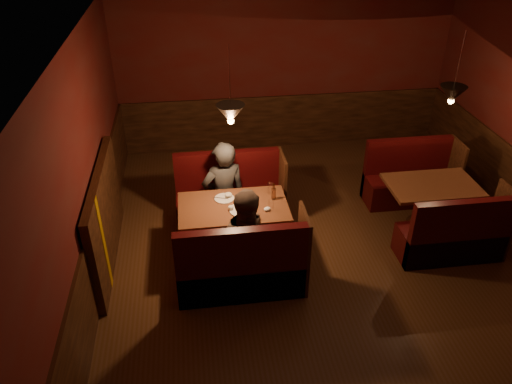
{
  "coord_description": "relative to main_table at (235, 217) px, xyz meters",
  "views": [
    {
      "loc": [
        -1.71,
        -5.12,
        4.33
      ],
      "look_at": [
        -0.97,
        0.29,
        0.95
      ],
      "focal_mm": 35.0,
      "sensor_mm": 36.0,
      "label": 1
    }
  ],
  "objects": [
    {
      "name": "diner_a",
      "position": [
        -0.09,
        0.6,
        0.28
      ],
      "size": [
        0.71,
        0.55,
        1.74
      ],
      "primitive_type": "imported",
      "rotation": [
        0.0,
        0.0,
        3.37
      ],
      "color": "#2D2D2D",
      "rests_on": "ground"
    },
    {
      "name": "second_bench_near",
      "position": [
        2.87,
        -0.52,
        -0.27
      ],
      "size": [
        1.4,
        0.53,
        1.0
      ],
      "color": "black",
      "rests_on": "ground"
    },
    {
      "name": "room",
      "position": [
        0.97,
        -0.24,
        0.46
      ],
      "size": [
        6.02,
        7.02,
        2.92
      ],
      "color": "#4B2C13",
      "rests_on": "ground"
    },
    {
      "name": "main_bench_far",
      "position": [
        0.02,
        0.81,
        -0.25
      ],
      "size": [
        1.57,
        0.56,
        1.07
      ],
      "color": "black",
      "rests_on": "ground"
    },
    {
      "name": "diner_b",
      "position": [
        0.14,
        -0.57,
        0.23
      ],
      "size": [
        0.86,
        0.7,
        1.64
      ],
      "primitive_type": "imported",
      "rotation": [
        0.0,
        0.0,
        0.1
      ],
      "color": "#3F2F27",
      "rests_on": "ground"
    },
    {
      "name": "second_bench_far",
      "position": [
        2.87,
        1.0,
        -0.27
      ],
      "size": [
        1.4,
        0.53,
        1.0
      ],
      "color": "black",
      "rests_on": "ground"
    },
    {
      "name": "main_table",
      "position": [
        0.0,
        0.0,
        0.0
      ],
      "size": [
        1.43,
        0.87,
        1.0
      ],
      "color": "brown",
      "rests_on": "ground"
    },
    {
      "name": "main_bench_near",
      "position": [
        0.02,
        -0.81,
        -0.25
      ],
      "size": [
        1.57,
        0.56,
        1.07
      ],
      "color": "black",
      "rests_on": "ground"
    },
    {
      "name": "second_table",
      "position": [
        2.84,
        0.24,
        -0.06
      ],
      "size": [
        1.27,
        0.81,
        0.72
      ],
      "color": "brown",
      "rests_on": "ground"
    }
  ]
}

